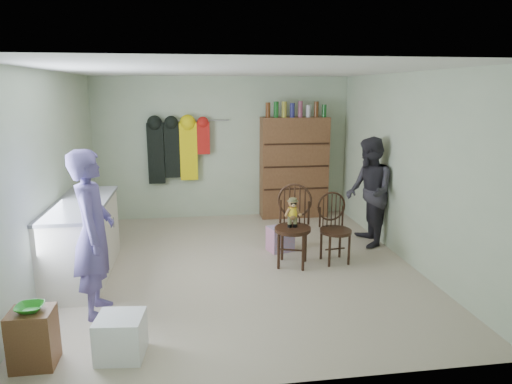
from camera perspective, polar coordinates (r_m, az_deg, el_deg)
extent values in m
plane|color=beige|center=(6.09, -2.08, -9.24)|extent=(5.00, 5.00, 0.00)
plane|color=beige|center=(8.21, -4.08, 5.49)|extent=(4.50, 0.00, 4.50)
plane|color=beige|center=(5.95, -24.29, 1.63)|extent=(0.00, 5.00, 5.00)
plane|color=beige|center=(6.39, 18.35, 2.81)|extent=(0.00, 5.00, 5.00)
plane|color=white|center=(5.66, -2.29, 14.96)|extent=(5.00, 5.00, 0.00)
cube|color=silver|center=(6.06, -20.86, -5.70)|extent=(0.60, 1.80, 0.90)
cube|color=slate|center=(5.94, -21.22, -1.38)|extent=(0.64, 1.86, 0.04)
cylinder|color=#99999E|center=(5.55, -18.77, -6.22)|extent=(0.02, 0.02, 0.14)
cylinder|color=#99999E|center=(6.40, -17.37, -3.64)|extent=(0.02, 0.02, 0.14)
cube|color=brown|center=(4.40, -26.07, -16.11)|extent=(0.35, 0.30, 0.50)
imported|color=#239221|center=(4.28, -26.43, -12.84)|extent=(0.23, 0.23, 0.06)
cube|color=white|center=(4.31, -16.54, -16.90)|extent=(0.43, 0.41, 0.37)
cylinder|color=black|center=(5.98, 4.60, -4.66)|extent=(0.60, 0.60, 0.05)
cylinder|color=black|center=(5.93, 2.85, -7.43)|extent=(0.04, 0.04, 0.47)
cylinder|color=black|center=(5.90, 5.91, -7.60)|extent=(0.04, 0.04, 0.47)
cylinder|color=black|center=(6.23, 3.29, -6.41)|extent=(0.04, 0.04, 0.47)
cylinder|color=black|center=(6.20, 6.20, -6.57)|extent=(0.04, 0.04, 0.47)
torus|color=black|center=(6.07, 4.86, -1.07)|extent=(0.44, 0.18, 0.46)
cylinder|color=black|center=(6.12, 3.06, -2.45)|extent=(0.03, 0.03, 0.32)
cylinder|color=black|center=(6.08, 6.60, -2.62)|extent=(0.03, 0.03, 0.32)
cylinder|color=yellow|center=(5.93, 4.59, -2.49)|extent=(0.12, 0.12, 0.12)
cylinder|color=#475128|center=(5.96, 4.57, -3.56)|extent=(0.07, 0.07, 0.18)
sphere|color=#9E7042|center=(5.90, 4.61, -1.45)|extent=(0.11, 0.11, 0.11)
cylinder|color=#475128|center=(5.89, 4.62, -0.96)|extent=(0.10, 0.10, 0.04)
cube|color=black|center=(5.85, 4.72, -1.49)|extent=(0.08, 0.01, 0.02)
cylinder|color=black|center=(6.18, 9.93, -4.83)|extent=(0.46, 0.46, 0.04)
cylinder|color=black|center=(6.08, 9.18, -7.37)|extent=(0.03, 0.03, 0.42)
cylinder|color=black|center=(6.19, 11.55, -7.10)|extent=(0.03, 0.03, 0.42)
cylinder|color=black|center=(6.32, 8.15, -6.53)|extent=(0.03, 0.03, 0.42)
cylinder|color=black|center=(6.43, 10.44, -6.28)|extent=(0.03, 0.03, 0.42)
torus|color=black|center=(6.24, 9.41, -1.78)|extent=(0.40, 0.07, 0.40)
cylinder|color=black|center=(6.20, 7.99, -3.14)|extent=(0.03, 0.03, 0.28)
cylinder|color=black|center=(6.34, 10.77, -2.91)|extent=(0.03, 0.03, 0.28)
cube|color=pink|center=(6.60, 3.05, -5.86)|extent=(0.40, 0.36, 0.36)
imported|color=#594D8E|center=(4.89, -19.67, -4.93)|extent=(0.45, 0.65, 1.72)
imported|color=#2D2B33|center=(6.88, 13.94, -0.01)|extent=(0.69, 0.84, 1.61)
cube|color=brown|center=(8.25, 4.77, 3.06)|extent=(1.20, 0.38, 1.80)
cube|color=black|center=(8.14, 5.02, 0.41)|extent=(1.16, 0.02, 0.03)
cube|color=black|center=(8.06, 5.08, 3.18)|extent=(1.16, 0.02, 0.03)
cube|color=black|center=(8.00, 5.13, 6.01)|extent=(1.16, 0.02, 0.03)
cylinder|color=#592D14|center=(7.94, 1.50, 10.20)|extent=(0.08, 0.08, 0.26)
cylinder|color=#19591E|center=(7.97, 2.53, 10.25)|extent=(0.08, 0.08, 0.27)
cylinder|color=#A59933|center=(8.00, 3.55, 10.25)|extent=(0.09, 0.09, 0.27)
cylinder|color=navy|center=(8.03, 4.56, 10.15)|extent=(0.08, 0.08, 0.25)
cylinder|color=#8C3F59|center=(8.06, 5.57, 10.26)|extent=(0.08, 0.08, 0.28)
cylinder|color=#B2B2B7|center=(8.10, 6.56, 10.00)|extent=(0.08, 0.08, 0.21)
cylinder|color=#592D14|center=(8.13, 7.56, 10.20)|extent=(0.08, 0.08, 0.27)
cylinder|color=#19591E|center=(8.18, 8.53, 9.99)|extent=(0.08, 0.08, 0.22)
cylinder|color=#99999E|center=(8.08, -6.97, 8.88)|extent=(1.00, 0.02, 0.02)
cube|color=black|center=(8.09, -12.39, 4.73)|extent=(0.28, 0.10, 1.05)
cube|color=black|center=(8.07, -10.42, 5.16)|extent=(0.26, 0.10, 0.95)
cube|color=yellow|center=(8.07, -8.42, 5.05)|extent=(0.30, 0.10, 1.00)
cube|color=red|center=(8.05, -6.61, 6.69)|extent=(0.22, 0.10, 0.55)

